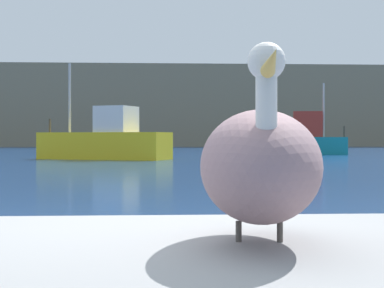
% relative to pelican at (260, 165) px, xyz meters
% --- Properties ---
extents(hillside_backdrop, '(140.00, 10.26, 9.55)m').
position_rel_pelican_xyz_m(hillside_backdrop, '(-0.80, 75.64, 3.83)').
color(hillside_backdrop, '#7F755B').
rests_on(hillside_backdrop, ground).
extents(pelican, '(0.69, 1.49, 0.91)m').
position_rel_pelican_xyz_m(pelican, '(0.00, 0.00, 0.00)').
color(pelican, gray).
rests_on(pelican, pier_dock).
extents(fishing_boat_yellow, '(6.73, 4.49, 4.79)m').
position_rel_pelican_xyz_m(fishing_boat_yellow, '(-2.87, 28.64, -0.05)').
color(fishing_boat_yellow, yellow).
rests_on(fishing_boat_yellow, ground).
extents(fishing_boat_teal, '(7.34, 3.58, 4.50)m').
position_rel_pelican_xyz_m(fishing_boat_teal, '(8.34, 37.37, -0.06)').
color(fishing_boat_teal, teal).
rests_on(fishing_boat_teal, ground).
extents(mooring_buoy, '(0.63, 0.63, 0.63)m').
position_rel_pelican_xyz_m(mooring_buoy, '(1.57, 14.47, -0.63)').
color(mooring_buoy, red).
rests_on(mooring_buoy, ground).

